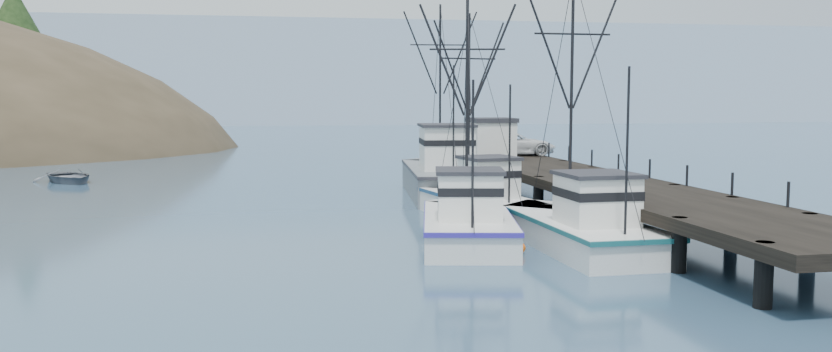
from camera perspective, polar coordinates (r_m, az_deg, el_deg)
The scene contains 11 objects.
ground at distance 26.26m, azimuth -3.55°, elevation -8.24°, with size 400.00×400.00×0.00m, color #2D4964.
pier at distance 44.96m, azimuth 11.75°, elevation -0.36°, with size 6.00×44.00×2.00m.
distant_ridge at distance 195.84m, azimuth -6.92°, elevation 3.75°, with size 360.00×40.00×26.00m, color #9EB2C6.
distant_ridge_far at distance 213.59m, azimuth -20.74°, elevation 3.58°, with size 180.00×25.00×18.00m, color silver.
trawler_near at distance 34.46m, azimuth 11.41°, elevation -3.62°, with size 4.07×11.67×11.79m.
trawler_mid at distance 35.20m, azimuth 3.63°, elevation -3.33°, with size 5.55×11.21×11.05m.
trawler_far at distance 42.13m, azimuth 4.25°, elevation -1.85°, with size 4.90×10.66×10.93m.
work_vessel at distance 51.71m, azimuth 1.87°, elevation 0.01°, with size 5.69×14.93×12.53m.
pier_shed at distance 56.62m, azimuth 5.32°, elevation 2.70°, with size 3.00×3.20×2.80m.
pickup_truck at distance 59.40m, azimuth 6.91°, elevation 2.25°, with size 2.76×5.99×1.67m, color silver.
motorboat at distance 64.70m, azimuth -23.23°, elevation -0.41°, with size 4.05×5.67×1.18m, color slate.
Camera 1 is at (-3.17, -25.30, 6.29)m, focal length 35.00 mm.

